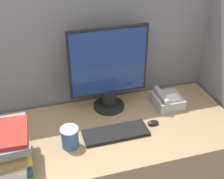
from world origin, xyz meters
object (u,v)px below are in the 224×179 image
Objects in this scene: coffee_cup at (70,137)px; desk_telephone at (167,100)px; monitor at (109,73)px; mouse at (153,123)px; book_stack at (5,150)px; keyboard at (116,133)px.

coffee_cup reaches higher than desk_telephone.
mouse is (0.20, -0.25, -0.23)m from monitor.
book_stack is 1.01m from desk_telephone.
monitor reaches higher than book_stack.
book_stack reaches higher than coffee_cup.
keyboard is 0.43m from desk_telephone.
monitor is at bearing 82.27° from keyboard.
monitor is at bearing 165.81° from desk_telephone.
coffee_cup is 0.33m from book_stack.
book_stack is (-0.61, -0.35, -0.13)m from monitor.
keyboard is at bearing -174.33° from mouse.
book_stack is at bearing -164.80° from desk_telephone.
book_stack reaches higher than desk_telephone.
book_stack reaches higher than mouse.
mouse is at bearing -51.13° from monitor.
monitor is 4.50× the size of coffee_cup.
coffee_cup is at bearing -175.01° from keyboard.
monitor is at bearing 44.59° from coffee_cup.
keyboard is at bearing 8.42° from book_stack.
monitor is at bearing 30.02° from book_stack.
coffee_cup is 0.68m from desk_telephone.
mouse is 0.83m from book_stack.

